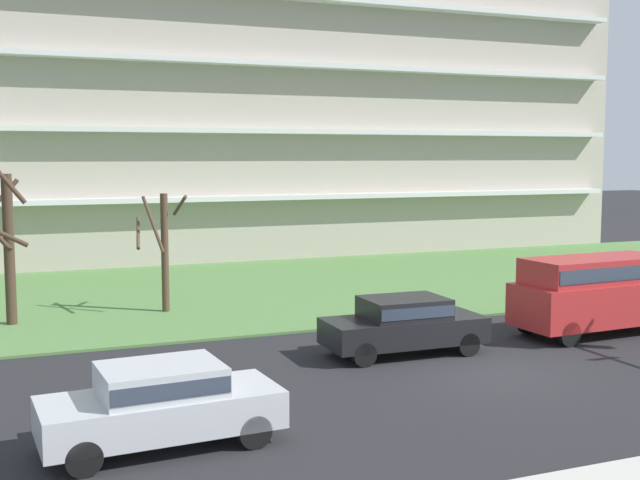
% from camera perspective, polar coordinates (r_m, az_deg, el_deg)
% --- Properties ---
extents(ground, '(160.00, 160.00, 0.00)m').
position_cam_1_polar(ground, '(20.73, 12.18, -9.22)').
color(ground, '#232326').
extents(grass_lawn_strip, '(80.00, 16.00, 0.08)m').
position_cam_1_polar(grass_lawn_strip, '(32.97, -1.64, -3.32)').
color(grass_lawn_strip, '#547F42').
rests_on(grass_lawn_strip, ground).
extents(apartment_building, '(45.43, 12.61, 19.77)m').
position_cam_1_polar(apartment_building, '(45.96, -7.84, 11.60)').
color(apartment_building, '#B2A899').
rests_on(apartment_building, ground).
extents(tree_far_left, '(1.76, 2.04, 5.72)m').
position_cam_1_polar(tree_far_left, '(26.89, -21.51, 0.11)').
color(tree_far_left, '#423023').
rests_on(tree_far_left, ground).
extents(tree_left, '(1.77, 1.79, 4.12)m').
position_cam_1_polar(tree_left, '(27.74, -11.13, -0.52)').
color(tree_left, '#4C3828').
rests_on(tree_left, ground).
extents(sedan_black_near_left, '(4.43, 1.88, 1.57)m').
position_cam_1_polar(sedan_black_near_left, '(22.01, 5.99, -5.89)').
color(sedan_black_near_left, black).
rests_on(sedan_black_near_left, ground).
extents(van_red_center_left, '(5.30, 2.27, 2.36)m').
position_cam_1_polar(van_red_center_left, '(25.61, 19.05, -3.30)').
color(van_red_center_left, '#B22828').
rests_on(van_red_center_left, ground).
extents(sedan_silver_center_right, '(4.50, 2.05, 1.57)m').
position_cam_1_polar(sedan_silver_center_right, '(15.42, -11.24, -11.21)').
color(sedan_silver_center_right, '#B7BABF').
rests_on(sedan_silver_center_right, ground).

